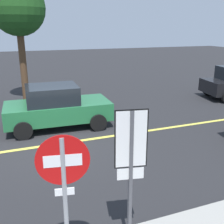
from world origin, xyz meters
The scene contains 6 objects.
ground_plane centered at (0.00, 0.00, 0.00)m, with size 80.00×80.00×0.00m, color #262628.
lane_marking_centre centered at (3.00, 0.00, 0.01)m, with size 28.00×0.16×0.01m, color #E0D14C.
stop_sign centered at (-0.67, -5.00, 1.60)m, with size 0.75×0.16×2.34m.
speed_limit_sign centered at (0.47, -4.81, 1.76)m, with size 0.53×0.12×2.52m.
car_green_behind_van centered at (0.35, 1.68, 0.82)m, with size 4.02×2.17×1.65m.
tree_left_verge centered at (-0.48, 6.50, 4.58)m, with size 2.71×2.71×5.99m.
Camera 1 is at (-1.24, -8.40, 3.71)m, focal length 43.46 mm.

